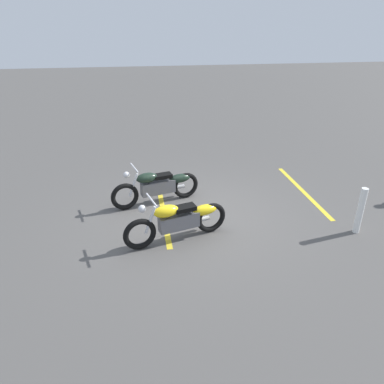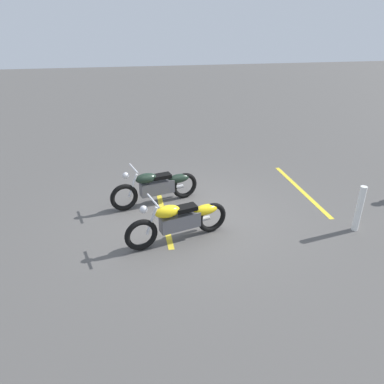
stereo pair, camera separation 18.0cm
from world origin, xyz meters
The scene contains 6 objects.
ground_plane centered at (0.00, 0.00, 0.00)m, with size 60.00×60.00×0.00m, color #514F4C.
motorcycle_bright_foreground centered at (-0.43, -0.84, 0.46)m, with size 2.18×0.82×1.04m.
motorcycle_dark_foreground centered at (-0.72, 0.87, 0.46)m, with size 2.19×0.81×1.04m.
bollard_post centered at (3.32, -1.20, 0.51)m, with size 0.14×0.14×1.03m, color white.
parking_stripe_near centered at (-0.66, 0.42, 0.00)m, with size 3.20×0.12×0.01m, color yellow.
parking_stripe_mid centered at (3.11, 0.90, 0.00)m, with size 3.20×0.12×0.01m, color yellow.
Camera 1 is at (-1.23, -7.08, 4.11)m, focal length 33.56 mm.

